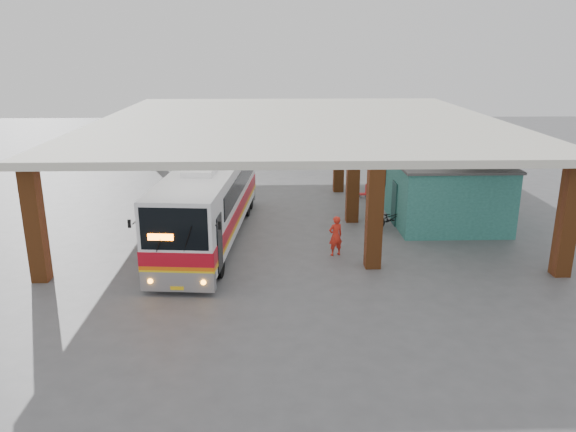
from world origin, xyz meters
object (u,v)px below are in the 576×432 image
(coach_bus, at_px, (210,201))
(pedestrian, at_px, (336,236))
(motorcycle, at_px, (391,218))
(red_chair, at_px, (365,192))

(coach_bus, height_order, pedestrian, coach_bus)
(coach_bus, bearing_deg, motorcycle, 13.62)
(coach_bus, distance_m, motorcycle, 8.60)
(pedestrian, distance_m, red_chair, 9.53)
(coach_bus, relative_size, pedestrian, 7.45)
(red_chair, bearing_deg, motorcycle, -89.57)
(coach_bus, distance_m, red_chair, 10.74)
(coach_bus, xyz_separation_m, red_chair, (8.06, 6.96, -1.45))
(coach_bus, relative_size, motorcycle, 6.52)
(pedestrian, xyz_separation_m, red_chair, (2.68, 9.13, -0.49))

